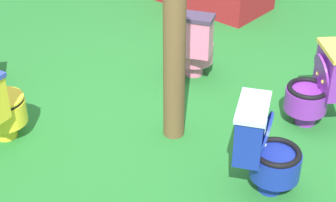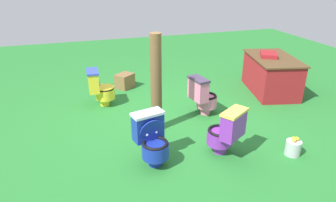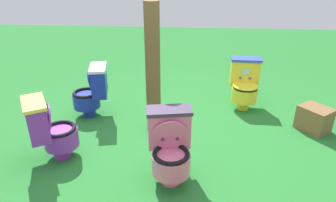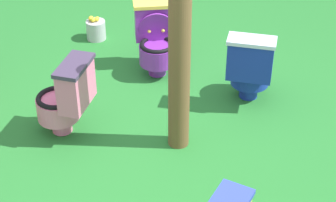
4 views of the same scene
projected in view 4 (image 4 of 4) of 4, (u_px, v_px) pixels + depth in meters
The scene contains 6 objects.
ground at pixel (149, 144), 5.05m from camera, with size 14.00×14.00×0.00m, color #26752D.
toilet_purple at pixel (156, 38), 5.87m from camera, with size 0.63×0.60×0.73m.
toilet_blue at pixel (250, 67), 5.40m from camera, with size 0.57×0.50×0.73m.
toilet_pink at pixel (66, 97), 4.99m from camera, with size 0.49×0.56×0.73m.
wooden_post at pixel (179, 63), 4.61m from camera, with size 0.18×0.18×1.61m, color brown.
lemon_bucket at pixel (96, 29), 6.59m from camera, with size 0.22×0.22×0.28m.
Camera 4 is at (-3.49, -1.88, 3.16)m, focal length 61.82 mm.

